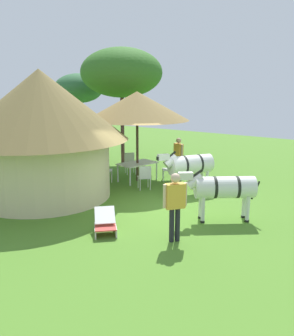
% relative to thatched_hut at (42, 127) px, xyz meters
% --- Properties ---
extents(ground_plane, '(36.00, 36.00, 0.00)m').
position_rel_thatched_hut_xyz_m(ground_plane, '(1.36, -3.59, -2.41)').
color(ground_plane, '#4E8128').
extents(thatched_hut, '(5.72, 5.72, 4.27)m').
position_rel_thatched_hut_xyz_m(thatched_hut, '(0.00, 0.00, 0.00)').
color(thatched_hut, beige).
rests_on(thatched_hut, ground_plane).
extents(shade_umbrella, '(4.06, 4.06, 3.54)m').
position_rel_thatched_hut_xyz_m(shade_umbrella, '(3.54, -1.21, 0.58)').
color(shade_umbrella, '#493226').
rests_on(shade_umbrella, ground_plane).
extents(patio_dining_table, '(1.67, 1.13, 0.74)m').
position_rel_thatched_hut_xyz_m(patio_dining_table, '(3.54, -1.21, -1.75)').
color(patio_dining_table, silver).
rests_on(patio_dining_table, ground_plane).
extents(patio_chair_west_end, '(0.61, 0.61, 0.90)m').
position_rel_thatched_hut_xyz_m(patio_chair_west_end, '(4.39, -2.20, -1.89)').
color(patio_chair_west_end, silver).
rests_on(patio_chair_west_end, ground_plane).
extents(patio_chair_near_hut, '(0.60, 0.60, 0.90)m').
position_rel_thatched_hut_xyz_m(patio_chair_near_hut, '(4.32, -0.17, -1.89)').
color(patio_chair_near_hut, silver).
rests_on(patio_chair_near_hut, ground_plane).
extents(patio_chair_east_end, '(0.61, 0.61, 0.90)m').
position_rel_thatched_hut_xyz_m(patio_chair_east_end, '(2.68, -0.23, -1.89)').
color(patio_chair_east_end, silver).
rests_on(patio_chair_east_end, ground_plane).
extents(patio_chair_near_lawn, '(0.61, 0.60, 0.90)m').
position_rel_thatched_hut_xyz_m(patio_chair_near_lawn, '(2.70, -2.21, -1.89)').
color(patio_chair_near_lawn, silver).
rests_on(patio_chair_near_lawn, ground_plane).
extents(guest_beside_umbrella, '(0.51, 0.38, 1.59)m').
position_rel_thatched_hut_xyz_m(guest_beside_umbrella, '(1.77, -0.74, -1.45)').
color(guest_beside_umbrella, black).
rests_on(guest_beside_umbrella, ground_plane).
extents(guest_behind_table, '(0.37, 0.54, 1.64)m').
position_rel_thatched_hut_xyz_m(guest_behind_table, '(5.16, -2.12, -1.42)').
color(guest_behind_table, black).
rests_on(guest_behind_table, ground_plane).
extents(standing_watcher, '(0.51, 0.44, 1.71)m').
position_rel_thatched_hut_xyz_m(standing_watcher, '(-0.39, -5.49, -1.38)').
color(standing_watcher, black).
rests_on(standing_watcher, ground_plane).
extents(striped_lounge_chair, '(0.94, 0.95, 0.59)m').
position_rel_thatched_hut_xyz_m(striped_lounge_chair, '(-1.06, -3.81, -2.16)').
color(striped_lounge_chair, '#D1423B').
rests_on(striped_lounge_chair, ground_plane).
extents(zebra_nearest_camera, '(1.98, 1.39, 1.56)m').
position_rel_thatched_hut_xyz_m(zebra_nearest_camera, '(3.31, -3.72, -1.39)').
color(zebra_nearest_camera, silver).
rests_on(zebra_nearest_camera, ground_plane).
extents(zebra_by_umbrella, '(1.67, 1.91, 1.49)m').
position_rel_thatched_hut_xyz_m(zebra_by_umbrella, '(1.59, -5.80, -1.46)').
color(zebra_by_umbrella, silver).
rests_on(zebra_by_umbrella, ground_plane).
extents(acacia_tree_far_lawn, '(3.91, 3.91, 5.55)m').
position_rel_thatched_hut_xyz_m(acacia_tree_far_lawn, '(5.91, 1.62, 1.96)').
color(acacia_tree_far_lawn, '#523131').
rests_on(acacia_tree_far_lawn, ground_plane).
extents(acacia_tree_behind_hut, '(2.71, 2.71, 4.47)m').
position_rel_thatched_hut_xyz_m(acacia_tree_behind_hut, '(6.55, 5.37, 1.21)').
color(acacia_tree_behind_hut, brown).
rests_on(acacia_tree_behind_hut, ground_plane).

